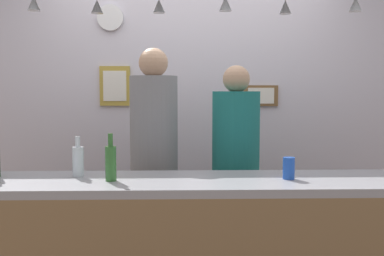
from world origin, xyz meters
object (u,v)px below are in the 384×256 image
(drink_can, at_px, (289,168))
(picture_frame_lower_pair, at_px, (261,96))
(person_left_grey_shirt, at_px, (154,146))
(person_right_teal_shirt, at_px, (236,157))
(picture_frame_caricature, at_px, (115,86))
(wall_clock, at_px, (110,18))
(bottle_soda_clear, at_px, (78,160))
(bottle_beer_green_import, at_px, (111,162))

(drink_can, bearing_deg, picture_frame_lower_pair, 86.08)
(person_left_grey_shirt, xyz_separation_m, person_right_teal_shirt, (0.59, 0.00, -0.08))
(person_left_grey_shirt, height_order, picture_frame_caricature, person_left_grey_shirt)
(person_left_grey_shirt, xyz_separation_m, wall_clock, (-0.40, 0.68, 1.02))
(person_right_teal_shirt, distance_m, picture_frame_caricature, 1.29)
(bottle_soda_clear, bearing_deg, picture_frame_lower_pair, 45.30)
(wall_clock, bearing_deg, picture_frame_caricature, 11.78)
(wall_clock, bearing_deg, bottle_soda_clear, -89.75)
(bottle_beer_green_import, height_order, drink_can, bottle_beer_green_import)
(wall_clock, bearing_deg, bottle_beer_green_import, -81.48)
(person_right_teal_shirt, height_order, bottle_beer_green_import, person_right_teal_shirt)
(person_right_teal_shirt, bearing_deg, drink_can, -74.27)
(person_left_grey_shirt, height_order, wall_clock, wall_clock)
(person_right_teal_shirt, xyz_separation_m, picture_frame_caricature, (-0.96, 0.69, 0.52))
(bottle_beer_green_import, bearing_deg, wall_clock, 98.52)
(drink_can, distance_m, picture_frame_caricature, 1.90)
(person_right_teal_shirt, xyz_separation_m, wall_clock, (-0.99, 0.68, 1.10))
(bottle_beer_green_import, height_order, wall_clock, wall_clock)
(wall_clock, bearing_deg, person_left_grey_shirt, -59.33)
(person_right_teal_shirt, bearing_deg, picture_frame_lower_pair, 66.29)
(bottle_soda_clear, height_order, picture_frame_caricature, picture_frame_caricature)
(wall_clock, bearing_deg, picture_frame_lower_pair, 0.28)
(person_left_grey_shirt, height_order, picture_frame_lower_pair, person_left_grey_shirt)
(drink_can, height_order, picture_frame_lower_pair, picture_frame_lower_pair)
(wall_clock, bearing_deg, drink_can, -49.65)
(bottle_soda_clear, bearing_deg, wall_clock, 90.25)
(bottle_beer_green_import, relative_size, picture_frame_caricature, 0.76)
(bottle_beer_green_import, height_order, bottle_soda_clear, bottle_beer_green_import)
(person_left_grey_shirt, height_order, bottle_beer_green_import, person_left_grey_shirt)
(bottle_beer_green_import, bearing_deg, picture_frame_caricature, 97.32)
(person_left_grey_shirt, bearing_deg, picture_frame_caricature, 118.56)
(person_left_grey_shirt, bearing_deg, bottle_beer_green_import, -104.10)
(bottle_soda_clear, distance_m, picture_frame_caricature, 1.38)
(bottle_soda_clear, xyz_separation_m, picture_frame_lower_pair, (1.29, 1.30, 0.36))
(drink_can, height_order, picture_frame_caricature, picture_frame_caricature)
(bottle_beer_green_import, xyz_separation_m, wall_clock, (-0.22, 1.44, 1.01))
(picture_frame_lower_pair, xyz_separation_m, wall_clock, (-1.29, -0.01, 0.66))
(picture_frame_caricature, relative_size, picture_frame_lower_pair, 1.13)
(bottle_soda_clear, xyz_separation_m, wall_clock, (-0.01, 1.30, 1.02))
(bottle_beer_green_import, xyz_separation_m, drink_can, (0.98, 0.03, -0.04))
(bottle_soda_clear, bearing_deg, picture_frame_caricature, 88.94)
(picture_frame_lower_pair, bearing_deg, wall_clock, -179.72)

